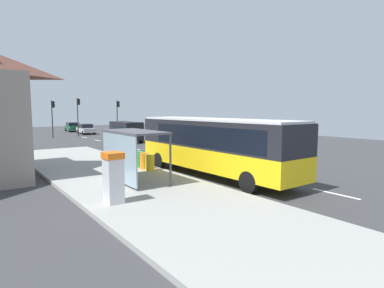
{
  "coord_description": "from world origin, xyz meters",
  "views": [
    {
      "loc": [
        -12.98,
        -13.46,
        3.73
      ],
      "look_at": [
        -1.0,
        3.07,
        1.5
      ],
      "focal_mm": 30.01,
      "sensor_mm": 36.0,
      "label": 1
    }
  ],
  "objects_px": {
    "sedan_near": "(73,127)",
    "recycling_bin_orange": "(144,161)",
    "traffic_light_median": "(78,111)",
    "traffic_light_near_side": "(118,112)",
    "sedan_far": "(86,129)",
    "recycling_bin_yellow": "(150,162)",
    "bus_shelter": "(129,143)",
    "recycling_bin_green": "(139,159)",
    "traffic_light_far_side": "(53,113)",
    "bus": "(213,143)",
    "white_van": "(126,130)",
    "ticket_machine": "(113,177)"
  },
  "relations": [
    {
      "from": "ticket_machine",
      "to": "recycling_bin_orange",
      "type": "relative_size",
      "value": 2.04
    },
    {
      "from": "sedan_far",
      "to": "bus_shelter",
      "type": "relative_size",
      "value": 1.12
    },
    {
      "from": "sedan_near",
      "to": "bus_shelter",
      "type": "bearing_deg",
      "value": -102.05
    },
    {
      "from": "sedan_far",
      "to": "recycling_bin_green",
      "type": "relative_size",
      "value": 4.72
    },
    {
      "from": "sedan_near",
      "to": "traffic_light_far_side",
      "type": "xyz_separation_m",
      "value": [
        -5.4,
        -10.66,
        2.43
      ]
    },
    {
      "from": "bus",
      "to": "traffic_light_near_side",
      "type": "height_order",
      "value": "traffic_light_near_side"
    },
    {
      "from": "white_van",
      "to": "recycling_bin_orange",
      "type": "relative_size",
      "value": 5.55
    },
    {
      "from": "traffic_light_median",
      "to": "traffic_light_near_side",
      "type": "bearing_deg",
      "value": -17.41
    },
    {
      "from": "sedan_near",
      "to": "bus",
      "type": "bearing_deg",
      "value": -95.52
    },
    {
      "from": "white_van",
      "to": "traffic_light_median",
      "type": "height_order",
      "value": "traffic_light_median"
    },
    {
      "from": "recycling_bin_orange",
      "to": "ticket_machine",
      "type": "bearing_deg",
      "value": -126.9
    },
    {
      "from": "recycling_bin_green",
      "to": "traffic_light_median",
      "type": "xyz_separation_m",
      "value": [
        4.6,
        27.56,
        2.81
      ]
    },
    {
      "from": "traffic_light_median",
      "to": "sedan_far",
      "type": "bearing_deg",
      "value": 57.5
    },
    {
      "from": "white_van",
      "to": "bus_shelter",
      "type": "xyz_separation_m",
      "value": [
        -8.61,
        -19.4,
        0.75
      ]
    },
    {
      "from": "sedan_near",
      "to": "traffic_light_near_side",
      "type": "height_order",
      "value": "traffic_light_near_side"
    },
    {
      "from": "recycling_bin_yellow",
      "to": "bus_shelter",
      "type": "height_order",
      "value": "bus_shelter"
    },
    {
      "from": "recycling_bin_orange",
      "to": "recycling_bin_green",
      "type": "bearing_deg",
      "value": 90.0
    },
    {
      "from": "recycling_bin_yellow",
      "to": "recycling_bin_orange",
      "type": "bearing_deg",
      "value": 90.0
    },
    {
      "from": "white_van",
      "to": "bus_shelter",
      "type": "distance_m",
      "value": 21.24
    },
    {
      "from": "traffic_light_near_side",
      "to": "traffic_light_far_side",
      "type": "xyz_separation_m",
      "value": [
        -8.6,
        0.8,
        -0.06
      ]
    },
    {
      "from": "recycling_bin_yellow",
      "to": "traffic_light_near_side",
      "type": "height_order",
      "value": "traffic_light_near_side"
    },
    {
      "from": "recycling_bin_orange",
      "to": "bus_shelter",
      "type": "relative_size",
      "value": 0.24
    },
    {
      "from": "traffic_light_near_side",
      "to": "recycling_bin_green",
      "type": "bearing_deg",
      "value": -110.49
    },
    {
      "from": "recycling_bin_yellow",
      "to": "recycling_bin_green",
      "type": "distance_m",
      "value": 1.4
    },
    {
      "from": "recycling_bin_green",
      "to": "traffic_light_far_side",
      "type": "relative_size",
      "value": 0.2
    },
    {
      "from": "traffic_light_near_side",
      "to": "bus_shelter",
      "type": "height_order",
      "value": "traffic_light_near_side"
    },
    {
      "from": "sedan_far",
      "to": "bus_shelter",
      "type": "bearing_deg",
      "value": -104.39
    },
    {
      "from": "bus",
      "to": "sedan_far",
      "type": "distance_m",
      "value": 34.93
    },
    {
      "from": "traffic_light_near_side",
      "to": "sedan_far",
      "type": "bearing_deg",
      "value": 124.85
    },
    {
      "from": "recycling_bin_green",
      "to": "traffic_light_far_side",
      "type": "bearing_deg",
      "value": 87.64
    },
    {
      "from": "traffic_light_median",
      "to": "bus_shelter",
      "type": "relative_size",
      "value": 1.31
    },
    {
      "from": "recycling_bin_yellow",
      "to": "bus_shelter",
      "type": "bearing_deg",
      "value": -137.56
    },
    {
      "from": "sedan_far",
      "to": "recycling_bin_orange",
      "type": "relative_size",
      "value": 4.72
    },
    {
      "from": "sedan_near",
      "to": "recycling_bin_yellow",
      "type": "bearing_deg",
      "value": -99.51
    },
    {
      "from": "recycling_bin_yellow",
      "to": "ticket_machine",
      "type": "bearing_deg",
      "value": -130.63
    },
    {
      "from": "traffic_light_far_side",
      "to": "bus",
      "type": "bearing_deg",
      "value": -87.43
    },
    {
      "from": "ticket_machine",
      "to": "bus_shelter",
      "type": "relative_size",
      "value": 0.48
    },
    {
      "from": "traffic_light_near_side",
      "to": "traffic_light_median",
      "type": "xyz_separation_m",
      "value": [
        -5.1,
        1.6,
        0.18
      ]
    },
    {
      "from": "recycling_bin_yellow",
      "to": "recycling_bin_green",
      "type": "bearing_deg",
      "value": 90.0
    },
    {
      "from": "recycling_bin_yellow",
      "to": "sedan_near",
      "type": "bearing_deg",
      "value": 80.49
    },
    {
      "from": "sedan_near",
      "to": "recycling_bin_yellow",
      "type": "xyz_separation_m",
      "value": [
        -6.5,
        -38.82,
        -0.14
      ]
    },
    {
      "from": "bus",
      "to": "sedan_far",
      "type": "relative_size",
      "value": 2.47
    },
    {
      "from": "white_van",
      "to": "traffic_light_far_side",
      "type": "relative_size",
      "value": 1.09
    },
    {
      "from": "recycling_bin_orange",
      "to": "recycling_bin_yellow",
      "type": "bearing_deg",
      "value": -90.0
    },
    {
      "from": "sedan_near",
      "to": "recycling_bin_green",
      "type": "xyz_separation_m",
      "value": [
        -6.5,
        -37.42,
        -0.14
      ]
    },
    {
      "from": "sedan_far",
      "to": "traffic_light_near_side",
      "type": "distance_m",
      "value": 6.13
    },
    {
      "from": "recycling_bin_orange",
      "to": "traffic_light_median",
      "type": "relative_size",
      "value": 0.18
    },
    {
      "from": "bus",
      "to": "traffic_light_near_side",
      "type": "bearing_deg",
      "value": 76.52
    },
    {
      "from": "sedan_near",
      "to": "recycling_bin_orange",
      "type": "distance_m",
      "value": 38.67
    },
    {
      "from": "sedan_near",
      "to": "recycling_bin_yellow",
      "type": "height_order",
      "value": "sedan_near"
    }
  ]
}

